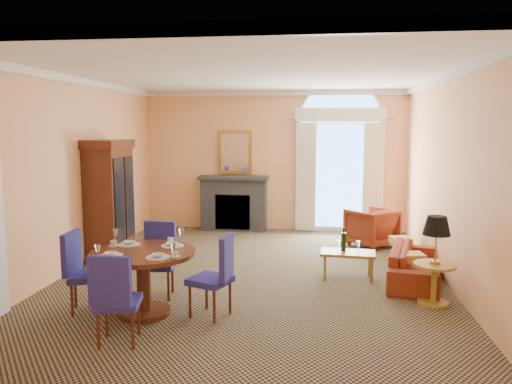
# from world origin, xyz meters

# --- Properties ---
(ground) EXTENTS (7.50, 7.50, 0.00)m
(ground) POSITION_xyz_m (0.00, 0.00, 0.00)
(ground) COLOR #15133C
(ground) RESTS_ON ground
(room_envelope) EXTENTS (6.04, 7.52, 3.45)m
(room_envelope) POSITION_xyz_m (-0.03, 0.67, 2.51)
(room_envelope) COLOR #FFB779
(room_envelope) RESTS_ON ground
(armoire) EXTENTS (0.62, 1.10, 2.15)m
(armoire) POSITION_xyz_m (-2.72, 0.84, 1.04)
(armoire) COLOR #3F1B0E
(armoire) RESTS_ON ground
(dining_table) EXTENTS (1.32, 1.32, 1.03)m
(dining_table) POSITION_xyz_m (-1.15, -1.80, 0.61)
(dining_table) COLOR #3F1B0E
(dining_table) RESTS_ON ground
(dining_chair_north) EXTENTS (0.52, 0.52, 1.04)m
(dining_chair_north) POSITION_xyz_m (-1.20, -1.03, 0.59)
(dining_chair_north) COLOR navy
(dining_chair_north) RESTS_ON ground
(dining_chair_south) EXTENTS (0.54, 0.54, 1.04)m
(dining_chair_south) POSITION_xyz_m (-1.13, -2.75, 0.59)
(dining_chair_south) COLOR navy
(dining_chair_south) RESTS_ON ground
(dining_chair_east) EXTENTS (0.60, 0.60, 1.04)m
(dining_chair_east) POSITION_xyz_m (-0.20, -1.73, 0.59)
(dining_chair_east) COLOR navy
(dining_chair_east) RESTS_ON ground
(dining_chair_west) EXTENTS (0.60, 0.60, 1.04)m
(dining_chair_west) POSITION_xyz_m (-2.01, -1.77, 0.59)
(dining_chair_west) COLOR navy
(dining_chair_west) RESTS_ON ground
(sofa) EXTENTS (1.10, 1.95, 0.54)m
(sofa) POSITION_xyz_m (2.55, 0.06, 0.27)
(sofa) COLOR maroon
(sofa) RESTS_ON ground
(armchair) EXTENTS (1.17, 1.17, 0.76)m
(armchair) POSITION_xyz_m (2.11, 2.33, 0.38)
(armchair) COLOR maroon
(armchair) RESTS_ON ground
(coffee_table) EXTENTS (0.88, 0.54, 0.81)m
(coffee_table) POSITION_xyz_m (1.51, 0.09, 0.41)
(coffee_table) COLOR #AD8934
(coffee_table) RESTS_ON ground
(side_table) EXTENTS (0.56, 0.56, 1.18)m
(side_table) POSITION_xyz_m (2.60, -0.95, 0.77)
(side_table) COLOR #AD8934
(side_table) RESTS_ON ground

